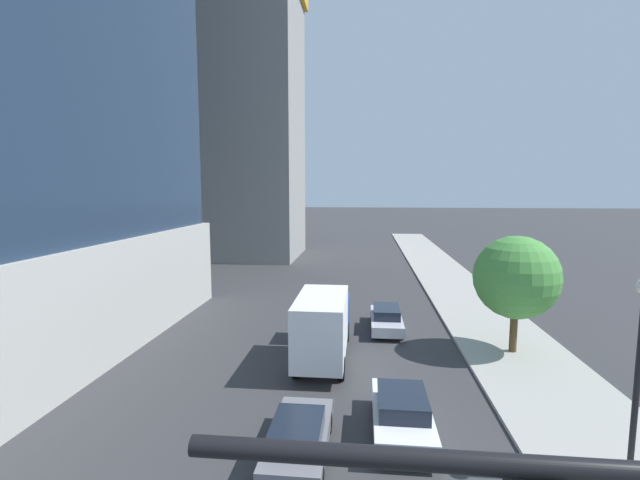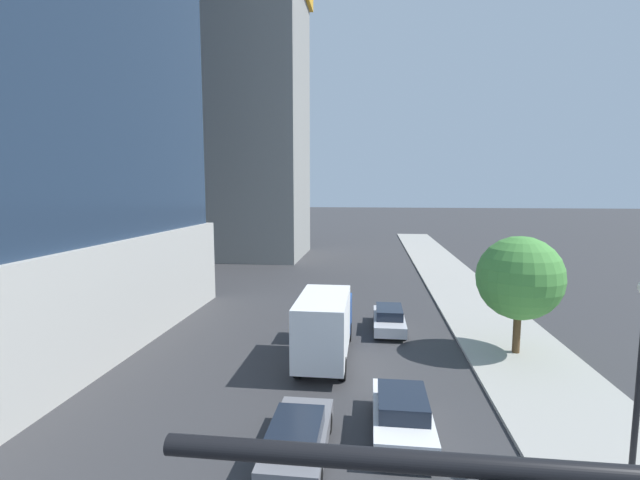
% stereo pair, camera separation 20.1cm
% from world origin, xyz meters
% --- Properties ---
extents(sidewalk, '(5.33, 120.00, 0.15)m').
position_xyz_m(sidewalk, '(7.84, 20.00, 0.07)').
color(sidewalk, '#9E9B93').
rests_on(sidewalk, ground).
extents(construction_building, '(15.66, 15.26, 43.75)m').
position_xyz_m(construction_building, '(-15.11, 52.29, 18.37)').
color(construction_building, gray).
rests_on(construction_building, ground).
extents(street_tree, '(4.07, 4.07, 5.79)m').
position_xyz_m(street_tree, '(7.69, 22.06, 3.89)').
color(street_tree, brown).
rests_on(street_tree, sidewalk).
extents(car_white, '(1.90, 4.37, 1.47)m').
position_xyz_m(car_white, '(1.60, 14.26, 0.75)').
color(car_white, silver).
rests_on(car_white, ground).
extents(car_gray, '(1.76, 4.25, 1.37)m').
position_xyz_m(car_gray, '(-1.62, 12.56, 0.69)').
color(car_gray, slate).
rests_on(car_gray, ground).
extents(car_silver, '(1.77, 4.62, 1.37)m').
position_xyz_m(car_silver, '(1.60, 25.24, 0.69)').
color(car_silver, '#B7B7BC').
rests_on(car_silver, ground).
extents(box_truck, '(2.24, 7.11, 3.33)m').
position_xyz_m(box_truck, '(-1.62, 20.28, 1.83)').
color(box_truck, '#1E4799').
rests_on(box_truck, ground).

